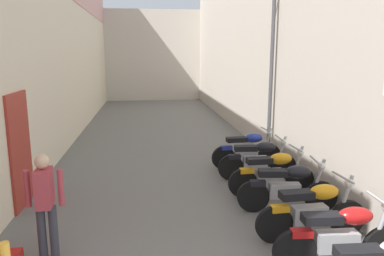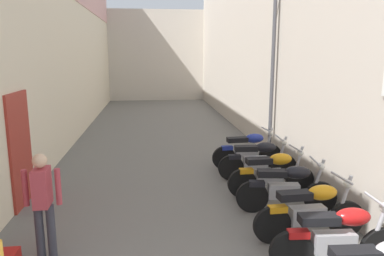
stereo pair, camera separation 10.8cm
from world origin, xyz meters
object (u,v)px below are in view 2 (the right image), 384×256
(motorcycle_second, at_px, (339,237))
(motorcycle_fifth, at_px, (272,172))
(motorcycle_fourth, at_px, (287,187))
(street_lamp, at_px, (270,62))
(motorcycle_third, at_px, (311,210))
(motorcycle_seventh, at_px, (248,149))
(pedestrian_mid_alley, at_px, (43,199))
(motorcycle_sixth, at_px, (258,159))

(motorcycle_second, xyz_separation_m, motorcycle_fifth, (0.00, 2.75, 0.00))
(motorcycle_fourth, distance_m, street_lamp, 4.13)
(motorcycle_third, bearing_deg, motorcycle_seventh, 90.00)
(motorcycle_third, relative_size, pedestrian_mid_alley, 1.18)
(motorcycle_second, xyz_separation_m, pedestrian_mid_alley, (-3.98, 0.74, 0.42))
(motorcycle_fourth, relative_size, pedestrian_mid_alley, 1.17)
(motorcycle_third, distance_m, street_lamp, 5.02)
(motorcycle_second, bearing_deg, motorcycle_sixth, 90.00)
(motorcycle_third, distance_m, motorcycle_sixth, 2.88)
(motorcycle_sixth, bearing_deg, street_lamp, 66.20)
(motorcycle_sixth, bearing_deg, motorcycle_second, -90.00)
(motorcycle_second, bearing_deg, motorcycle_third, 90.00)
(motorcycle_second, distance_m, pedestrian_mid_alley, 4.07)
(motorcycle_fourth, distance_m, motorcycle_seventh, 2.77)
(motorcycle_second, relative_size, street_lamp, 0.40)
(motorcycle_third, bearing_deg, motorcycle_fourth, 90.00)
(motorcycle_sixth, distance_m, pedestrian_mid_alley, 5.01)
(motorcycle_third, bearing_deg, pedestrian_mid_alley, -178.23)
(motorcycle_second, height_order, motorcycle_seventh, same)
(motorcycle_fourth, bearing_deg, motorcycle_fifth, 89.99)
(street_lamp, bearing_deg, motorcycle_sixth, -113.80)
(motorcycle_second, relative_size, motorcycle_third, 1.00)
(motorcycle_second, relative_size, motorcycle_fourth, 1.00)
(motorcycle_seventh, bearing_deg, pedestrian_mid_alley, -135.43)
(motorcycle_second, distance_m, motorcycle_fifth, 2.75)
(motorcycle_fourth, bearing_deg, motorcycle_second, -90.00)
(motorcycle_seventh, bearing_deg, motorcycle_sixth, -90.00)
(motorcycle_fourth, bearing_deg, motorcycle_seventh, 90.00)
(motorcycle_fifth, bearing_deg, motorcycle_fourth, -90.01)
(motorcycle_fourth, distance_m, pedestrian_mid_alley, 4.17)
(pedestrian_mid_alley, bearing_deg, motorcycle_second, -10.53)
(motorcycle_third, xyz_separation_m, pedestrian_mid_alley, (-3.98, -0.12, 0.42))
(motorcycle_second, relative_size, pedestrian_mid_alley, 1.18)
(motorcycle_fifth, distance_m, pedestrian_mid_alley, 4.48)
(pedestrian_mid_alley, bearing_deg, motorcycle_fourth, 16.20)
(motorcycle_third, bearing_deg, motorcycle_second, -90.00)
(motorcycle_third, height_order, motorcycle_seventh, same)
(motorcycle_fourth, bearing_deg, pedestrian_mid_alley, -163.80)
(motorcycle_second, height_order, motorcycle_fifth, same)
(motorcycle_second, relative_size, motorcycle_sixth, 1.00)
(motorcycle_fourth, bearing_deg, motorcycle_third, -90.00)
(motorcycle_second, xyz_separation_m, motorcycle_third, (0.00, 0.86, 0.00))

